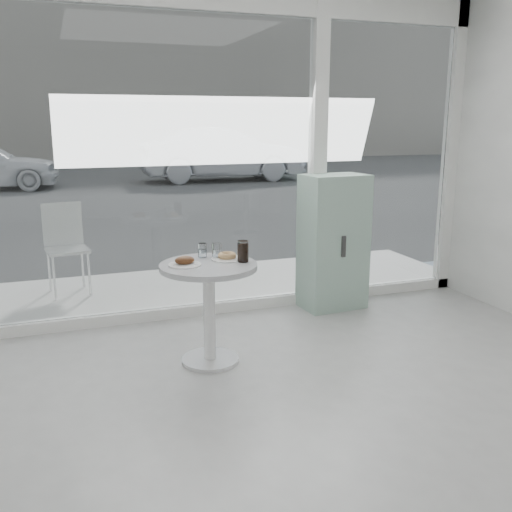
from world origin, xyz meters
name	(u,v)px	position (x,y,z in m)	size (l,w,h in m)	color
ground	(412,497)	(0.00, 0.00, 0.00)	(6.00, 6.00, 0.00)	#9A9A98
storefront	(236,130)	(0.07, 3.00, 1.71)	(5.00, 0.14, 3.00)	white
main_table	(209,292)	(-0.50, 1.90, 0.55)	(0.72, 0.72, 0.77)	white
patio_deck	(208,286)	(0.00, 3.80, 0.03)	(5.60, 1.60, 0.05)	white
street	(103,181)	(0.00, 16.00, 0.00)	(40.00, 24.00, 0.00)	#353535
far_building	(78,68)	(0.00, 25.00, 4.00)	(40.00, 2.00, 8.00)	gray
mint_cabinet	(333,242)	(0.98, 2.78, 0.65)	(0.63, 0.44, 1.30)	#83A794
patio_chair	(65,242)	(-1.44, 4.02, 0.57)	(0.45, 0.45, 0.92)	white
car_silver	(222,154)	(3.40, 14.72, 0.80)	(1.69, 4.84, 1.59)	#9C9DA3
plate_fritter	(185,262)	(-0.67, 1.91, 0.80)	(0.24, 0.24, 0.07)	white
plate_donut	(227,257)	(-0.33, 1.98, 0.79)	(0.24, 0.24, 0.06)	white
water_tumbler_a	(202,251)	(-0.49, 2.12, 0.82)	(0.07, 0.07, 0.11)	white
water_tumbler_b	(217,252)	(-0.39, 2.05, 0.82)	(0.07, 0.07, 0.12)	white
cola_glass	(243,252)	(-0.24, 1.87, 0.85)	(0.08, 0.08, 0.16)	white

